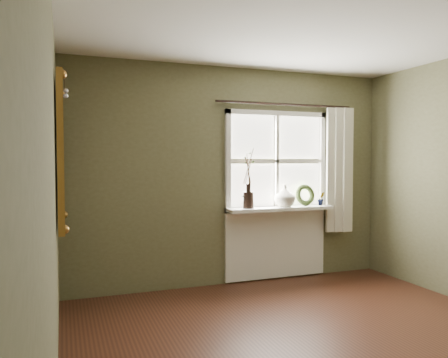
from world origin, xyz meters
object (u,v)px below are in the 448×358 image
cream_vase (285,196)px  dark_jug (248,200)px  wreath (305,197)px  gilt_mirror (60,153)px

cream_vase → dark_jug: bearing=180.0°
cream_vase → wreath: size_ratio=0.98×
dark_jug → wreath: 0.80m
wreath → gilt_mirror: 3.02m
gilt_mirror → cream_vase: bearing=14.6°
dark_jug → gilt_mirror: gilt_mirror is taller
wreath → gilt_mirror: size_ratio=0.21×
dark_jug → cream_vase: cream_vase is taller
dark_jug → wreath: (0.80, 0.04, 0.01)m
cream_vase → wreath: 0.31m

